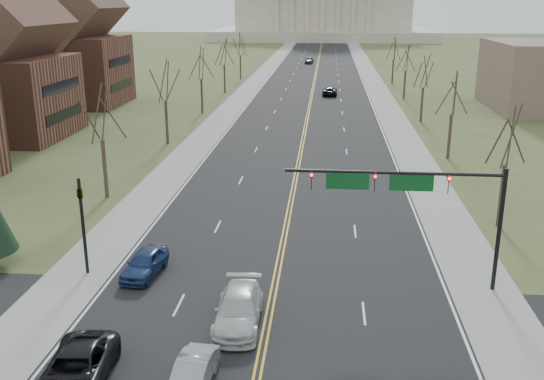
% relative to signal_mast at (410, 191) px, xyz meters
% --- Properties ---
extents(road, '(20.00, 380.00, 0.01)m').
position_rel_signal_mast_xyz_m(road, '(-7.45, 96.50, -5.76)').
color(road, black).
rests_on(road, ground).
extents(cross_road, '(120.00, 14.00, 0.01)m').
position_rel_signal_mast_xyz_m(cross_road, '(-7.45, -7.50, -5.76)').
color(cross_road, black).
rests_on(cross_road, ground).
extents(sidewalk_left, '(4.00, 380.00, 0.03)m').
position_rel_signal_mast_xyz_m(sidewalk_left, '(-19.45, 96.50, -5.75)').
color(sidewalk_left, gray).
rests_on(sidewalk_left, ground).
extents(sidewalk_right, '(4.00, 380.00, 0.03)m').
position_rel_signal_mast_xyz_m(sidewalk_right, '(4.55, 96.50, -5.75)').
color(sidewalk_right, gray).
rests_on(sidewalk_right, ground).
extents(center_line, '(0.42, 380.00, 0.01)m').
position_rel_signal_mast_xyz_m(center_line, '(-7.45, 96.50, -5.75)').
color(center_line, gold).
rests_on(center_line, road).
extents(edge_line_left, '(0.15, 380.00, 0.01)m').
position_rel_signal_mast_xyz_m(edge_line_left, '(-17.25, 96.50, -5.75)').
color(edge_line_left, silver).
rests_on(edge_line_left, road).
extents(edge_line_right, '(0.15, 380.00, 0.01)m').
position_rel_signal_mast_xyz_m(edge_line_right, '(2.35, 96.50, -5.75)').
color(edge_line_right, silver).
rests_on(edge_line_right, road).
extents(capitol, '(90.00, 60.00, 50.00)m').
position_rel_signal_mast_xyz_m(capitol, '(-7.45, 236.41, 8.44)').
color(capitol, beige).
rests_on(capitol, ground).
extents(signal_mast, '(12.12, 0.44, 7.20)m').
position_rel_signal_mast_xyz_m(signal_mast, '(0.00, 0.00, 0.00)').
color(signal_mast, black).
rests_on(signal_mast, ground).
extents(signal_left, '(0.32, 0.36, 6.00)m').
position_rel_signal_mast_xyz_m(signal_left, '(-18.95, 0.00, -2.05)').
color(signal_left, black).
rests_on(signal_left, ground).
extents(tree_r_0, '(3.74, 3.74, 8.50)m').
position_rel_signal_mast_xyz_m(tree_r_0, '(8.05, 10.50, 0.79)').
color(tree_r_0, '#3C2D23').
rests_on(tree_r_0, ground).
extents(tree_l_0, '(3.96, 3.96, 9.00)m').
position_rel_signal_mast_xyz_m(tree_l_0, '(-22.95, 14.50, 1.18)').
color(tree_l_0, '#3C2D23').
rests_on(tree_l_0, ground).
extents(tree_r_1, '(3.74, 3.74, 8.50)m').
position_rel_signal_mast_xyz_m(tree_r_1, '(8.05, 30.50, 0.79)').
color(tree_r_1, '#3C2D23').
rests_on(tree_r_1, ground).
extents(tree_l_1, '(3.96, 3.96, 9.00)m').
position_rel_signal_mast_xyz_m(tree_l_1, '(-22.95, 34.50, 1.18)').
color(tree_l_1, '#3C2D23').
rests_on(tree_l_1, ground).
extents(tree_r_2, '(3.74, 3.74, 8.50)m').
position_rel_signal_mast_xyz_m(tree_r_2, '(8.05, 50.50, 0.79)').
color(tree_r_2, '#3C2D23').
rests_on(tree_r_2, ground).
extents(tree_l_2, '(3.96, 3.96, 9.00)m').
position_rel_signal_mast_xyz_m(tree_l_2, '(-22.95, 54.50, 1.18)').
color(tree_l_2, '#3C2D23').
rests_on(tree_l_2, ground).
extents(tree_r_3, '(3.74, 3.74, 8.50)m').
position_rel_signal_mast_xyz_m(tree_r_3, '(8.05, 70.50, 0.79)').
color(tree_r_3, '#3C2D23').
rests_on(tree_r_3, ground).
extents(tree_l_3, '(3.96, 3.96, 9.00)m').
position_rel_signal_mast_xyz_m(tree_l_3, '(-22.95, 74.50, 1.18)').
color(tree_l_3, '#3C2D23').
rests_on(tree_l_3, ground).
extents(tree_r_4, '(3.74, 3.74, 8.50)m').
position_rel_signal_mast_xyz_m(tree_r_4, '(8.05, 90.50, 0.79)').
color(tree_r_4, '#3C2D23').
rests_on(tree_r_4, ground).
extents(tree_l_4, '(3.96, 3.96, 9.00)m').
position_rel_signal_mast_xyz_m(tree_l_4, '(-22.95, 94.50, 1.18)').
color(tree_l_4, '#3C2D23').
rests_on(tree_l_4, ground).
extents(bldg_left_far, '(17.10, 14.28, 23.25)m').
position_rel_signal_mast_xyz_m(bldg_left_far, '(-45.44, 60.50, 3.78)').
color(bldg_left_far, brown).
rests_on(bldg_left_far, ground).
extents(car_sb_inner_lead, '(1.73, 4.16, 1.34)m').
position_rel_signal_mast_xyz_m(car_sb_inner_lead, '(-10.09, -10.71, -5.08)').
color(car_sb_inner_lead, gray).
rests_on(car_sb_inner_lead, road).
extents(car_sb_outer_lead, '(3.09, 5.93, 1.59)m').
position_rel_signal_mast_xyz_m(car_sb_outer_lead, '(-15.07, -11.01, -4.95)').
color(car_sb_outer_lead, black).
rests_on(car_sb_outer_lead, road).
extents(car_sb_inner_second, '(2.44, 5.67, 1.62)m').
position_rel_signal_mast_xyz_m(car_sb_inner_second, '(-8.90, -5.21, -4.94)').
color(car_sb_inner_second, silver).
rests_on(car_sb_inner_second, road).
extents(car_sb_outer_second, '(2.25, 4.61, 1.51)m').
position_rel_signal_mast_xyz_m(car_sb_outer_second, '(-15.37, 0.08, -4.99)').
color(car_sb_outer_second, navy).
rests_on(car_sb_outer_second, road).
extents(car_far_nb, '(2.59, 5.37, 1.48)m').
position_rel_signal_mast_xyz_m(car_far_nb, '(-4.31, 73.55, -5.01)').
color(car_far_nb, black).
rests_on(car_far_nb, road).
extents(car_far_sb, '(2.44, 5.05, 1.66)m').
position_rel_signal_mast_xyz_m(car_far_sb, '(-9.71, 128.68, -4.92)').
color(car_far_sb, '#46494D').
rests_on(car_far_sb, road).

